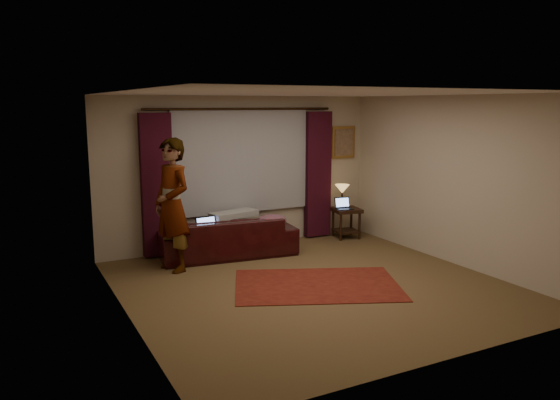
% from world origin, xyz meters
% --- Properties ---
extents(floor, '(5.00, 5.00, 0.01)m').
position_xyz_m(floor, '(0.00, 0.00, -0.01)').
color(floor, brown).
rests_on(floor, ground).
extents(ceiling, '(5.00, 5.00, 0.02)m').
position_xyz_m(ceiling, '(0.00, 0.00, 2.60)').
color(ceiling, silver).
rests_on(ceiling, ground).
extents(wall_back, '(5.00, 0.02, 2.60)m').
position_xyz_m(wall_back, '(0.00, 2.50, 1.30)').
color(wall_back, '#BCAC95').
rests_on(wall_back, ground).
extents(wall_front, '(5.00, 0.02, 2.60)m').
position_xyz_m(wall_front, '(0.00, -2.50, 1.30)').
color(wall_front, '#BCAC95').
rests_on(wall_front, ground).
extents(wall_left, '(0.02, 5.00, 2.60)m').
position_xyz_m(wall_left, '(-2.50, 0.00, 1.30)').
color(wall_left, '#BCAC95').
rests_on(wall_left, ground).
extents(wall_right, '(0.02, 5.00, 2.60)m').
position_xyz_m(wall_right, '(2.50, 0.00, 1.30)').
color(wall_right, '#BCAC95').
rests_on(wall_right, ground).
extents(sheer_curtain, '(2.50, 0.05, 1.80)m').
position_xyz_m(sheer_curtain, '(0.00, 2.44, 1.50)').
color(sheer_curtain, '#9C9DA4').
rests_on(sheer_curtain, wall_back).
extents(drape_left, '(0.50, 0.14, 2.30)m').
position_xyz_m(drape_left, '(-1.50, 2.39, 1.18)').
color(drape_left, '#350B18').
rests_on(drape_left, floor).
extents(drape_right, '(0.50, 0.14, 2.30)m').
position_xyz_m(drape_right, '(1.50, 2.39, 1.18)').
color(drape_right, '#350B18').
rests_on(drape_right, floor).
extents(curtain_rod, '(0.04, 0.04, 3.40)m').
position_xyz_m(curtain_rod, '(0.00, 2.39, 2.38)').
color(curtain_rod, black).
rests_on(curtain_rod, wall_back).
extents(picture_frame, '(0.50, 0.04, 0.60)m').
position_xyz_m(picture_frame, '(2.10, 2.47, 1.75)').
color(picture_frame, '#B3833A').
rests_on(picture_frame, wall_back).
extents(sofa, '(2.29, 1.18, 0.89)m').
position_xyz_m(sofa, '(-0.48, 1.94, 0.44)').
color(sofa, black).
rests_on(sofa, floor).
extents(throw_blanket, '(0.86, 0.50, 0.10)m').
position_xyz_m(throw_blanket, '(-0.30, 2.10, 0.89)').
color(throw_blanket, '#9C9C96').
rests_on(throw_blanket, sofa).
extents(clothing_pile, '(0.53, 0.42, 0.22)m').
position_xyz_m(clothing_pile, '(0.19, 1.69, 0.55)').
color(clothing_pile, brown).
rests_on(clothing_pile, sofa).
extents(laptop_sofa, '(0.38, 0.41, 0.25)m').
position_xyz_m(laptop_sofa, '(-0.85, 1.79, 0.57)').
color(laptop_sofa, black).
rests_on(laptop_sofa, sofa).
extents(area_rug, '(2.64, 2.25, 0.01)m').
position_xyz_m(area_rug, '(0.05, -0.01, 0.01)').
color(area_rug, maroon).
rests_on(area_rug, floor).
extents(end_table, '(0.56, 0.56, 0.56)m').
position_xyz_m(end_table, '(1.94, 2.08, 0.28)').
color(end_table, black).
rests_on(end_table, floor).
extents(tiffany_lamp, '(0.28, 0.28, 0.43)m').
position_xyz_m(tiffany_lamp, '(1.91, 2.19, 0.77)').
color(tiffany_lamp, '#A37635').
rests_on(tiffany_lamp, end_table).
extents(laptop_table, '(0.33, 0.35, 0.21)m').
position_xyz_m(laptop_table, '(1.85, 2.01, 0.66)').
color(laptop_table, black).
rests_on(laptop_table, end_table).
extents(person, '(0.73, 0.73, 1.98)m').
position_xyz_m(person, '(-1.49, 1.59, 0.99)').
color(person, '#9C9C96').
rests_on(person, floor).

